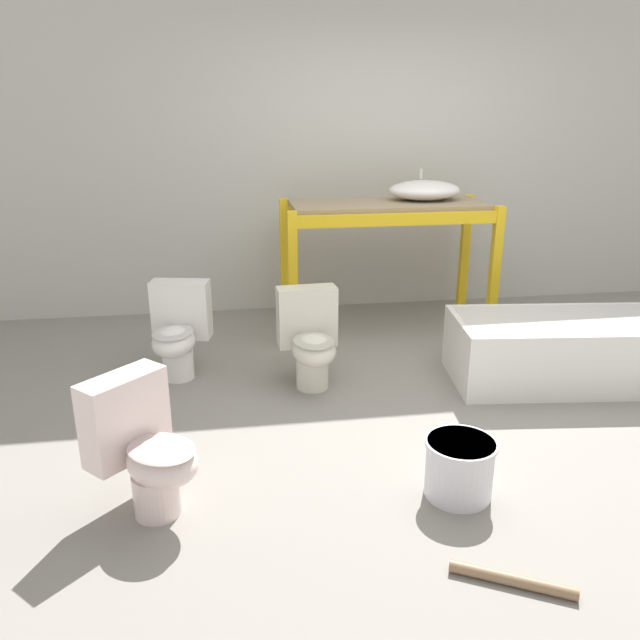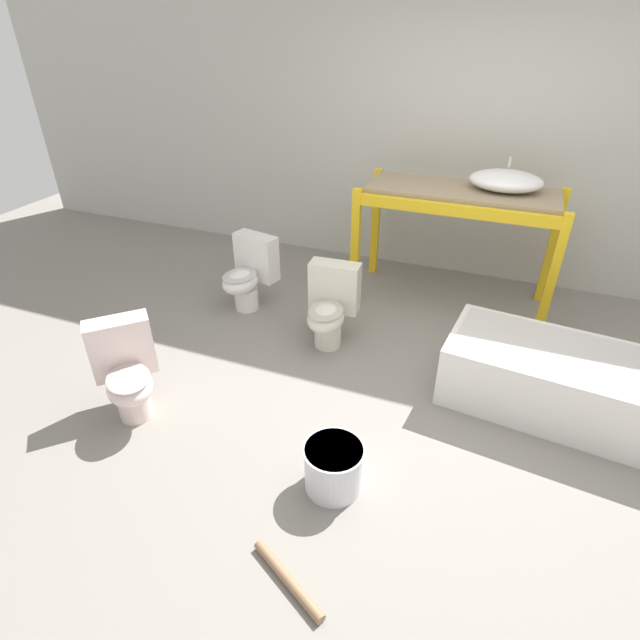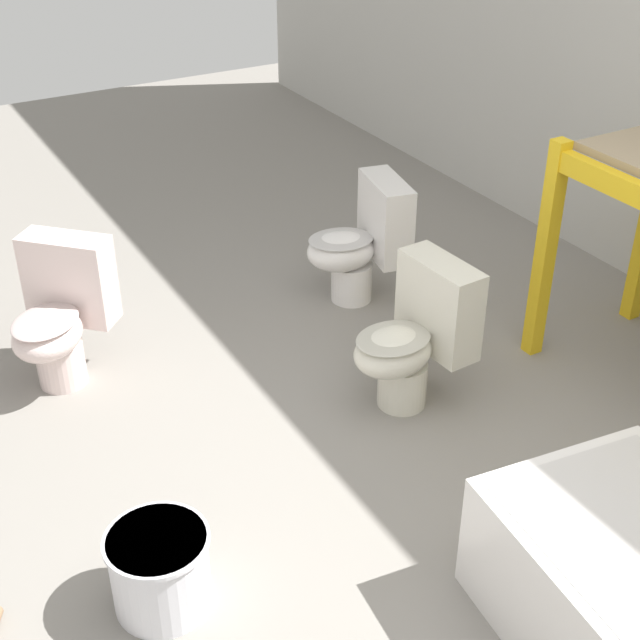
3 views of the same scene
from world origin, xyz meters
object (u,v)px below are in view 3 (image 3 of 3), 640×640
at_px(toilet_near, 60,313).
at_px(toilet_extra, 363,241).
at_px(toilet_far, 415,335).
at_px(bucket_white, 160,569).

distance_m(toilet_near, toilet_extra, 1.55).
bearing_deg(toilet_near, toilet_far, 8.32).
bearing_deg(toilet_far, toilet_near, -130.07).
xyz_separation_m(toilet_near, toilet_extra, (0.05, 1.55, 0.00)).
relative_size(toilet_near, toilet_extra, 1.00).
height_order(toilet_near, bucket_white, toilet_near).
relative_size(toilet_near, toilet_far, 1.00).
bearing_deg(bucket_white, toilet_extra, 130.37).
bearing_deg(toilet_far, toilet_extra, 158.26).
bearing_deg(bucket_white, toilet_near, 175.67).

